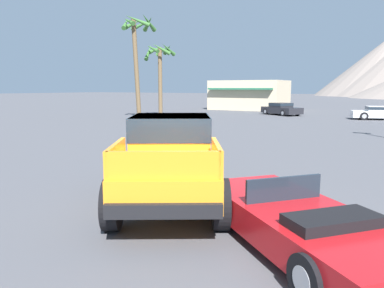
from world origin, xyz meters
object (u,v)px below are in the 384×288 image
(orange_pickup_truck, at_px, (170,154))
(red_convertible_car, at_px, (300,224))
(parked_car_white, at_px, (380,113))
(parked_car_dark, at_px, (281,109))
(palm_tree_tall, at_px, (137,41))
(palm_tree_short, at_px, (160,61))

(orange_pickup_truck, distance_m, red_convertible_car, 3.56)
(parked_car_white, height_order, parked_car_dark, parked_car_dark)
(parked_car_white, relative_size, palm_tree_tall, 0.57)
(parked_car_white, relative_size, palm_tree_short, 0.71)
(palm_tree_tall, bearing_deg, red_convertible_car, -46.07)
(red_convertible_car, distance_m, parked_car_white, 29.11)
(orange_pickup_truck, relative_size, palm_tree_short, 0.76)
(parked_car_white, bearing_deg, palm_tree_tall, -74.42)
(orange_pickup_truck, relative_size, parked_car_dark, 1.13)
(orange_pickup_truck, bearing_deg, red_convertible_car, -49.92)
(parked_car_white, height_order, palm_tree_short, palm_tree_short)
(orange_pickup_truck, distance_m, parked_car_white, 28.09)
(orange_pickup_truck, xyz_separation_m, red_convertible_car, (3.30, -1.13, -0.69))
(parked_car_white, xyz_separation_m, palm_tree_short, (-17.65, -6.83, 4.43))
(red_convertible_car, height_order, palm_tree_tall, palm_tree_tall)
(red_convertible_car, relative_size, parked_car_white, 0.96)
(palm_tree_tall, relative_size, palm_tree_short, 1.26)
(orange_pickup_truck, distance_m, palm_tree_tall, 23.47)
(orange_pickup_truck, height_order, palm_tree_short, palm_tree_short)
(parked_car_white, bearing_deg, palm_tree_short, -84.37)
(red_convertible_car, height_order, parked_car_white, parked_car_white)
(red_convertible_car, xyz_separation_m, palm_tree_tall, (-17.99, 18.67, 5.92))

